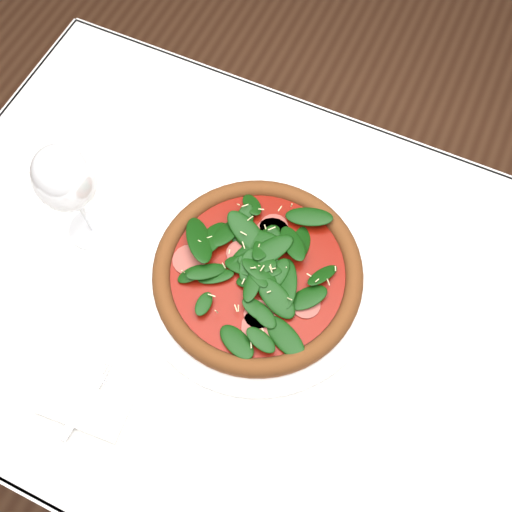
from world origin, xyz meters
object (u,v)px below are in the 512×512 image
at_px(napkin, 84,407).
at_px(plate, 258,276).
at_px(pizza, 258,271).
at_px(wine_glass, 65,180).

bearing_deg(napkin, plate, 63.63).
bearing_deg(plate, napkin, -116.37).
xyz_separation_m(plate, pizza, (0.00, 0.00, 0.02)).
height_order(plate, pizza, pizza).
xyz_separation_m(pizza, napkin, (-0.15, -0.30, -0.03)).
height_order(pizza, wine_glass, wine_glass).
xyz_separation_m(plate, napkin, (-0.15, -0.30, -0.00)).
relative_size(plate, pizza, 0.97).
relative_size(plate, napkin, 2.94).
distance_m(pizza, wine_glass, 0.32).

